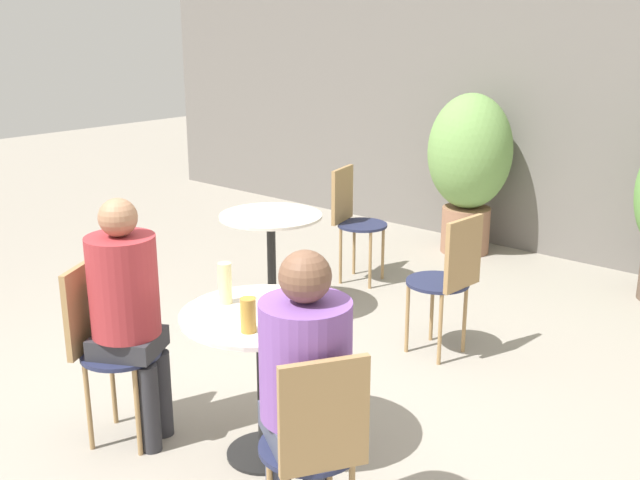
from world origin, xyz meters
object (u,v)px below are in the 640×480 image
Objects in this scene: bistro_chair_0 at (103,336)px; beer_glass_1 at (225,283)px; seated_person_0 at (127,301)px; beer_glass_0 at (307,287)px; beer_glass_2 at (248,315)px; bistro_chair_3 at (450,273)px; potted_plant_0 at (469,161)px; bistro_chair_2 at (352,213)px; cafe_table_near at (263,345)px; cafe_table_far at (271,239)px; seated_person_1 at (305,376)px; bistro_chair_1 at (317,439)px.

beer_glass_1 is at bearing -82.09° from bistro_chair_0.
beer_glass_0 is at bearing -82.52° from seated_person_0.
bistro_chair_3 is at bearing 90.82° from beer_glass_2.
bistro_chair_0 is 3.83m from potted_plant_0.
beer_glass_0 reaches higher than bistro_chair_3.
seated_person_0 is 6.43× the size of beer_glass_0.
bistro_chair_2 is 2.44m from beer_glass_0.
beer_glass_2 is at bearing -59.85° from cafe_table_near.
cafe_table_far is 1.29m from bistro_chair_3.
potted_plant_0 is (-0.24, 3.82, 0.27)m from bistro_chair_0.
cafe_table_far is (-1.19, 1.27, -0.01)m from cafe_table_near.
cafe_table_near and cafe_table_far have the same top height.
beer_glass_1 is at bearing -52.98° from cafe_table_far.
beer_glass_1 is (-0.30, -1.51, 0.28)m from bistro_chair_3.
beer_glass_1 is 0.14× the size of potted_plant_0.
beer_glass_1 is (-0.77, 0.31, 0.10)m from seated_person_1.
bistro_chair_1 is 0.73× the size of seated_person_0.
seated_person_0 is (-0.57, -0.32, 0.16)m from cafe_table_near.
bistro_chair_0 is at bearing -73.29° from cafe_table_far.
seated_person_1 is 0.88× the size of potted_plant_0.
bistro_chair_2 is (-0.04, 0.93, -0.01)m from cafe_table_far.
bistro_chair_0 is 5.94× the size of beer_glass_2.
cafe_table_near is 0.67m from seated_person_1.
cafe_table_far is 0.81× the size of bistro_chair_1.
seated_person_1 reaches higher than bistro_chair_2.
bistro_chair_2 is 0.73× the size of seated_person_1.
beer_glass_0 is (1.33, -2.02, 0.28)m from bistro_chair_2.
beer_glass_0 is (1.29, -1.08, 0.27)m from cafe_table_far.
seated_person_0 reaches higher than beer_glass_0.
bistro_chair_2 is 2.46m from beer_glass_1.
bistro_chair_1 is 0.23m from seated_person_1.
bistro_chair_1 is 1.26m from seated_person_0.
bistro_chair_3 is at bearing 78.93° from beer_glass_1.
cafe_table_near is 2.52m from bistro_chair_2.
bistro_chair_1 and bistro_chair_2 have the same top height.
bistro_chair_3 is 1.93m from seated_person_0.
cafe_table_far is at bearing -7.76° from seated_person_0.
seated_person_0 reaches higher than cafe_table_near.
seated_person_0 is 0.47m from beer_glass_1.
potted_plant_0 is at bearing -126.45° from bistro_chair_1.
beer_glass_0 is at bearing 5.58° from bistro_chair_3.
bistro_chair_0 is 1.00× the size of bistro_chair_2.
potted_plant_0 is at bearing 83.12° from cafe_table_far.
seated_person_1 is at bearing 19.10° from bistro_chair_3.
seated_person_0 is at bearing -59.97° from seated_person_1.
beer_glass_1 reaches higher than cafe_table_near.
potted_plant_0 reaches higher than cafe_table_near.
beer_glass_1 is (-0.32, -0.21, 0.00)m from beer_glass_0.
bistro_chair_3 is 1.33m from beer_glass_0.
cafe_table_near is 3.82× the size of beer_glass_1.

